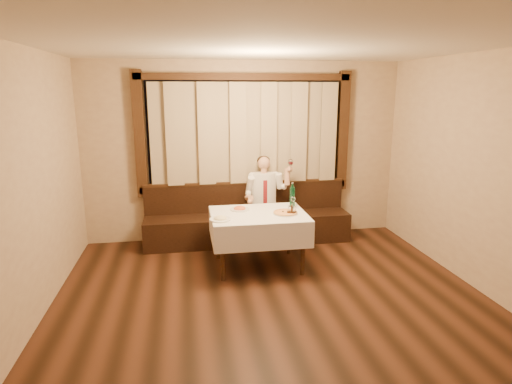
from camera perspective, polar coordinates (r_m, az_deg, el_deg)
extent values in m
cube|color=black|center=(4.49, 4.23, -18.38)|extent=(5.00, 6.00, 0.01)
cube|color=silver|center=(3.84, 5.00, 19.99)|extent=(5.00, 6.00, 0.01)
cube|color=tan|center=(6.83, -1.53, 5.40)|extent=(5.00, 0.01, 2.80)
cube|color=black|center=(6.77, -1.52, 7.89)|extent=(3.00, 0.02, 1.60)
cube|color=orange|center=(6.74, -7.42, 5.18)|extent=(0.50, 0.01, 0.40)
cube|color=black|center=(6.87, -1.43, 0.78)|extent=(3.30, 0.12, 0.10)
cube|color=black|center=(6.70, -1.52, 15.10)|extent=(3.30, 0.12, 0.10)
cube|color=black|center=(6.70, -15.26, 7.36)|extent=(0.16, 0.12, 1.90)
cube|color=black|center=(7.14, 11.47, 7.91)|extent=(0.16, 0.12, 1.90)
cube|color=#8A7558|center=(6.68, -1.40, 7.81)|extent=(2.90, 0.08, 1.55)
cube|color=black|center=(6.79, -1.09, -4.85)|extent=(3.20, 0.60, 0.45)
cube|color=black|center=(6.89, -1.40, -0.67)|extent=(3.20, 0.12, 0.45)
cube|color=black|center=(6.84, -1.41, 1.32)|extent=(3.20, 0.14, 0.04)
cylinder|color=black|center=(5.43, -4.47, -8.25)|extent=(0.06, 0.06, 0.71)
cylinder|color=black|center=(5.61, 6.27, -7.57)|extent=(0.06, 0.06, 0.71)
cylinder|color=black|center=(6.12, -5.10, -5.70)|extent=(0.06, 0.06, 0.71)
cylinder|color=black|center=(6.28, 4.45, -5.19)|extent=(0.06, 0.06, 0.71)
cube|color=black|center=(5.72, 0.33, -3.10)|extent=(1.20, 0.90, 0.04)
cube|color=white|center=(5.71, 0.33, -2.87)|extent=(1.26, 0.96, 0.01)
cube|color=white|center=(5.31, 1.22, -6.13)|extent=(1.26, 0.01, 0.35)
cube|color=white|center=(6.21, -0.43, -3.19)|extent=(1.26, 0.01, 0.35)
cube|color=white|center=(5.69, -5.95, -4.84)|extent=(0.01, 0.96, 0.35)
cube|color=white|center=(5.90, 6.39, -4.20)|extent=(0.01, 0.96, 0.35)
cylinder|color=white|center=(5.70, 3.94, -2.85)|extent=(0.34, 0.34, 0.01)
cylinder|color=#CD5E1E|center=(5.69, 3.94, -2.76)|extent=(0.31, 0.31, 0.01)
torus|color=tan|center=(5.69, 3.94, -2.72)|extent=(0.32, 0.32, 0.02)
sphere|color=black|center=(5.70, 3.61, -2.62)|extent=(0.02, 0.02, 0.02)
sphere|color=black|center=(5.69, 4.35, -2.67)|extent=(0.02, 0.02, 0.02)
cylinder|color=white|center=(5.87, -2.18, -2.32)|extent=(0.27, 0.27, 0.02)
ellipsoid|color=#CA5020|center=(5.85, -2.18, -1.89)|extent=(0.17, 0.17, 0.07)
cylinder|color=white|center=(5.43, -4.77, -3.65)|extent=(0.27, 0.27, 0.02)
ellipsoid|color=beige|center=(5.42, -4.78, -3.18)|extent=(0.17, 0.17, 0.08)
cylinder|color=#125534|center=(6.03, 4.86, -0.63)|extent=(0.07, 0.07, 0.28)
cylinder|color=#125534|center=(6.00, 4.89, 0.85)|extent=(0.03, 0.03, 0.06)
cylinder|color=silver|center=(5.99, 4.90, 1.20)|extent=(0.03, 0.03, 0.01)
cylinder|color=white|center=(5.96, 4.95, -2.16)|extent=(0.06, 0.06, 0.01)
cylinder|color=white|center=(5.95, 4.96, -1.73)|extent=(0.01, 0.01, 0.09)
ellipsoid|color=white|center=(5.93, 4.98, -0.96)|extent=(0.06, 0.06, 0.08)
cube|color=black|center=(5.68, 4.79, -2.78)|extent=(0.14, 0.11, 0.04)
cube|color=black|center=(5.66, 4.80, -2.14)|extent=(0.04, 0.06, 0.09)
cylinder|color=white|center=(5.67, 4.45, -2.31)|extent=(0.03, 0.03, 0.07)
cylinder|color=silver|center=(5.66, 4.46, -1.92)|extent=(0.03, 0.03, 0.01)
cylinder|color=white|center=(5.66, 5.15, -2.36)|extent=(0.03, 0.03, 0.07)
cylinder|color=silver|center=(5.65, 5.16, -1.97)|extent=(0.03, 0.03, 0.01)
cube|color=black|center=(6.64, 1.25, -2.57)|extent=(0.37, 0.42, 0.15)
cube|color=black|center=(6.52, 0.68, -5.64)|extent=(0.10, 0.11, 0.45)
cube|color=black|center=(6.56, 2.45, -5.54)|extent=(0.10, 0.11, 0.45)
ellipsoid|color=white|center=(6.69, 1.04, 0.44)|extent=(0.39, 0.24, 0.50)
cube|color=maroon|center=(6.57, 1.24, -0.04)|extent=(0.06, 0.01, 0.37)
cylinder|color=tan|center=(6.63, 1.05, 2.88)|extent=(0.09, 0.09, 0.07)
sphere|color=tan|center=(6.61, 1.05, 3.91)|extent=(0.20, 0.20, 0.20)
ellipsoid|color=black|center=(6.63, 1.01, 4.19)|extent=(0.20, 0.20, 0.15)
sphere|color=white|center=(6.61, -0.55, 2.12)|extent=(0.12, 0.12, 0.12)
sphere|color=white|center=(6.68, 2.62, 2.22)|extent=(0.12, 0.12, 0.12)
sphere|color=tan|center=(6.30, -0.83, -1.34)|extent=(0.08, 0.08, 0.08)
sphere|color=tan|center=(6.55, 4.52, 3.04)|extent=(0.09, 0.09, 0.09)
cylinder|color=white|center=(6.51, 4.59, 3.32)|extent=(0.01, 0.01, 0.10)
ellipsoid|color=white|center=(6.50, 4.60, 4.01)|extent=(0.08, 0.08, 0.10)
ellipsoid|color=#4C070F|center=(6.50, 4.60, 3.84)|extent=(0.06, 0.06, 0.06)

